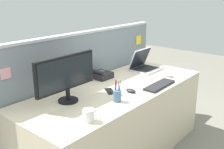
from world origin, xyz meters
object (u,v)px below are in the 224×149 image
keyboard_main (160,85)px  computer_mouse_left_hand (169,75)px  cell_phone_black_slab (110,91)px  pen_cup (117,95)px  desk_phone (101,75)px  laptop (143,65)px  desktop_monitor (66,75)px  computer_mouse_right_hand (131,91)px  coffee_mug (89,115)px

keyboard_main → computer_mouse_left_hand: computer_mouse_left_hand is taller
cell_phone_black_slab → pen_cup: bearing=-91.7°
desk_phone → keyboard_main: bearing=-73.8°
laptop → pen_cup: 0.97m
keyboard_main → cell_phone_black_slab: 0.49m
pen_cup → cell_phone_black_slab: pen_cup is taller
desk_phone → computer_mouse_left_hand: size_ratio=1.89×
desktop_monitor → pen_cup: (0.26, -0.32, -0.17)m
keyboard_main → cell_phone_black_slab: keyboard_main is taller
keyboard_main → pen_cup: bearing=170.2°
computer_mouse_right_hand → computer_mouse_left_hand: bearing=-2.3°
laptop → computer_mouse_right_hand: (-0.67, -0.31, -0.04)m
computer_mouse_right_hand → cell_phone_black_slab: 0.19m
keyboard_main → cell_phone_black_slab: bearing=145.4°
coffee_mug → desktop_monitor: bearing=69.7°
pen_cup → coffee_mug: size_ratio=1.53×
desk_phone → coffee_mug: (-0.77, -0.58, 0.01)m
pen_cup → laptop: bearing=20.8°
desktop_monitor → desk_phone: (0.63, 0.19, -0.19)m
desktop_monitor → cell_phone_black_slab: size_ratio=4.11×
pen_cup → computer_mouse_left_hand: bearing=-0.6°
computer_mouse_left_hand → computer_mouse_right_hand: bearing=-171.0°
computer_mouse_left_hand → coffee_mug: coffee_mug is taller
coffee_mug → pen_cup: bearing=9.9°
laptop → keyboard_main: (-0.37, -0.43, -0.05)m
computer_mouse_right_hand → cell_phone_black_slab: bearing=127.1°
keyboard_main → cell_phone_black_slab: (-0.41, 0.27, -0.01)m
computer_mouse_right_hand → pen_cup: size_ratio=0.54×
laptop → computer_mouse_left_hand: laptop is taller
desktop_monitor → keyboard_main: desktop_monitor is taller
desktop_monitor → desk_phone: size_ratio=3.12×
computer_mouse_left_hand → pen_cup: (-0.87, 0.01, 0.04)m
desk_phone → computer_mouse_left_hand: (0.50, -0.52, -0.02)m
computer_mouse_left_hand → desk_phone: bearing=146.9°
desk_phone → desktop_monitor: bearing=-163.0°
laptop → computer_mouse_left_hand: 0.36m
pen_cup → computer_mouse_right_hand: bearing=8.3°
desktop_monitor → computer_mouse_left_hand: (1.13, -0.33, -0.21)m
keyboard_main → computer_mouse_left_hand: 0.34m
pen_cup → cell_phone_black_slab: bearing=55.1°
pen_cup → coffee_mug: (-0.40, -0.07, -0.01)m
laptop → pen_cup: laptop is taller
desktop_monitor → coffee_mug: 0.45m
keyboard_main → pen_cup: pen_cup is taller
laptop → computer_mouse_right_hand: size_ratio=3.21×
desktop_monitor → cell_phone_black_slab: desktop_monitor is taller
desktop_monitor → keyboard_main: bearing=-26.8°
computer_mouse_left_hand → cell_phone_black_slab: size_ratio=0.70×
desktop_monitor → computer_mouse_right_hand: bearing=-29.9°
laptop → computer_mouse_right_hand: 0.74m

